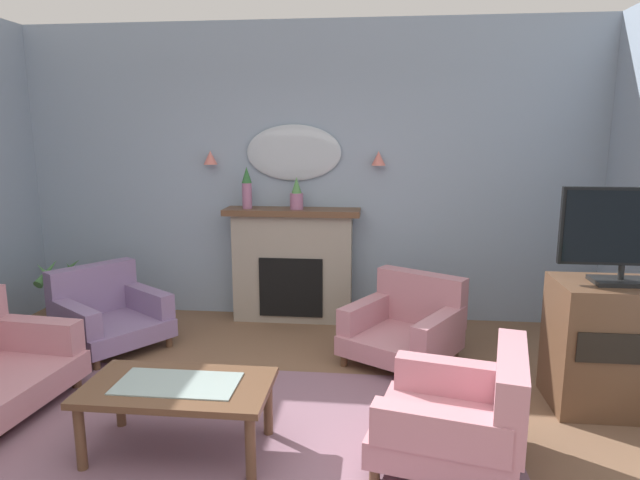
{
  "coord_description": "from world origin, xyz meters",
  "views": [
    {
      "loc": [
        0.73,
        -2.65,
        1.88
      ],
      "look_at": [
        0.27,
        1.65,
        1.05
      ],
      "focal_mm": 30.5,
      "sensor_mm": 36.0,
      "label": 1
    }
  ],
  "objects_px": {
    "armchair_near_fireplace": "(463,415)",
    "potted_plant_small_fern": "(62,297)",
    "armchair_in_corner": "(108,313)",
    "mantel_vase_right": "(297,195)",
    "wall_mirror": "(294,153)",
    "fireplace": "(293,266)",
    "coffee_table": "(178,393)",
    "armchair_beside_couch": "(407,325)",
    "wall_sconce_left": "(210,158)",
    "mantel_vase_left": "(247,188)",
    "tv_cabinet": "(612,346)",
    "tv_flatscreen": "(626,233)",
    "wall_sconce_right": "(379,158)"
  },
  "relations": [
    {
      "from": "mantel_vase_right",
      "to": "tv_flatscreen",
      "type": "height_order",
      "value": "tv_flatscreen"
    },
    {
      "from": "coffee_table",
      "to": "mantel_vase_left",
      "type": "bearing_deg",
      "value": 93.39
    },
    {
      "from": "mantel_vase_right",
      "to": "wall_mirror",
      "type": "bearing_deg",
      "value": 106.39
    },
    {
      "from": "armchair_in_corner",
      "to": "armchair_near_fireplace",
      "type": "bearing_deg",
      "value": -27.45
    },
    {
      "from": "armchair_near_fireplace",
      "to": "wall_mirror",
      "type": "bearing_deg",
      "value": 118.25
    },
    {
      "from": "coffee_table",
      "to": "armchair_near_fireplace",
      "type": "distance_m",
      "value": 1.67
    },
    {
      "from": "potted_plant_small_fern",
      "to": "armchair_in_corner",
      "type": "bearing_deg",
      "value": -28.41
    },
    {
      "from": "wall_sconce_left",
      "to": "armchair_beside_couch",
      "type": "height_order",
      "value": "wall_sconce_left"
    },
    {
      "from": "tv_cabinet",
      "to": "potted_plant_small_fern",
      "type": "bearing_deg",
      "value": 167.25
    },
    {
      "from": "mantel_vase_left",
      "to": "armchair_in_corner",
      "type": "relative_size",
      "value": 0.37
    },
    {
      "from": "coffee_table",
      "to": "tv_flatscreen",
      "type": "relative_size",
      "value": 1.31
    },
    {
      "from": "wall_sconce_right",
      "to": "armchair_near_fireplace",
      "type": "xyz_separation_m",
      "value": [
        0.51,
        -2.48,
        -1.35
      ]
    },
    {
      "from": "mantel_vase_left",
      "to": "coffee_table",
      "type": "xyz_separation_m",
      "value": [
        0.14,
        -2.43,
        -0.99
      ]
    },
    {
      "from": "fireplace",
      "to": "mantel_vase_right",
      "type": "bearing_deg",
      "value": -29.53
    },
    {
      "from": "tv_flatscreen",
      "to": "potted_plant_small_fern",
      "type": "bearing_deg",
      "value": 167.01
    },
    {
      "from": "wall_mirror",
      "to": "armchair_in_corner",
      "type": "distance_m",
      "value": 2.33
    },
    {
      "from": "wall_mirror",
      "to": "coffee_table",
      "type": "relative_size",
      "value": 0.87
    },
    {
      "from": "wall_mirror",
      "to": "wall_sconce_left",
      "type": "distance_m",
      "value": 0.85
    },
    {
      "from": "armchair_in_corner",
      "to": "potted_plant_small_fern",
      "type": "xyz_separation_m",
      "value": [
        -0.65,
        0.35,
        0.02
      ]
    },
    {
      "from": "mantel_vase_right",
      "to": "wall_mirror",
      "type": "height_order",
      "value": "wall_mirror"
    },
    {
      "from": "armchair_in_corner",
      "to": "mantel_vase_right",
      "type": "bearing_deg",
      "value": 27.78
    },
    {
      "from": "fireplace",
      "to": "tv_cabinet",
      "type": "relative_size",
      "value": 1.51
    },
    {
      "from": "armchair_near_fireplace",
      "to": "potted_plant_small_fern",
      "type": "xyz_separation_m",
      "value": [
        -3.56,
        1.86,
        0.02
      ]
    },
    {
      "from": "armchair_in_corner",
      "to": "tv_flatscreen",
      "type": "bearing_deg",
      "value": -10.27
    },
    {
      "from": "mantel_vase_right",
      "to": "tv_flatscreen",
      "type": "xyz_separation_m",
      "value": [
        2.43,
        -1.58,
        -0.05
      ]
    },
    {
      "from": "tv_flatscreen",
      "to": "wall_sconce_right",
      "type": "bearing_deg",
      "value": 133.87
    },
    {
      "from": "mantel_vase_left",
      "to": "tv_flatscreen",
      "type": "height_order",
      "value": "mantel_vase_left"
    },
    {
      "from": "fireplace",
      "to": "coffee_table",
      "type": "distance_m",
      "value": 2.48
    },
    {
      "from": "mantel_vase_left",
      "to": "tv_cabinet",
      "type": "relative_size",
      "value": 0.46
    },
    {
      "from": "wall_mirror",
      "to": "armchair_in_corner",
      "type": "height_order",
      "value": "wall_mirror"
    },
    {
      "from": "wall_mirror",
      "to": "potted_plant_small_fern",
      "type": "relative_size",
      "value": 1.32
    },
    {
      "from": "coffee_table",
      "to": "potted_plant_small_fern",
      "type": "height_order",
      "value": "potted_plant_small_fern"
    },
    {
      "from": "mantel_vase_left",
      "to": "coffee_table",
      "type": "bearing_deg",
      "value": -86.61
    },
    {
      "from": "mantel_vase_left",
      "to": "tv_flatscreen",
      "type": "xyz_separation_m",
      "value": [
        2.93,
        -1.58,
        -0.12
      ]
    },
    {
      "from": "wall_sconce_left",
      "to": "wall_sconce_right",
      "type": "distance_m",
      "value": 1.7
    },
    {
      "from": "tv_flatscreen",
      "to": "wall_mirror",
      "type": "bearing_deg",
      "value": 144.85
    },
    {
      "from": "armchair_near_fireplace",
      "to": "tv_flatscreen",
      "type": "height_order",
      "value": "tv_flatscreen"
    },
    {
      "from": "coffee_table",
      "to": "tv_cabinet",
      "type": "relative_size",
      "value": 1.22
    },
    {
      "from": "mantel_vase_left",
      "to": "wall_sconce_left",
      "type": "height_order",
      "value": "wall_sconce_left"
    },
    {
      "from": "wall_sconce_right",
      "to": "tv_cabinet",
      "type": "distance_m",
      "value": 2.63
    },
    {
      "from": "tv_flatscreen",
      "to": "wall_sconce_left",
      "type": "bearing_deg",
      "value": 153.0
    },
    {
      "from": "mantel_vase_right",
      "to": "armchair_beside_couch",
      "type": "relative_size",
      "value": 0.29
    },
    {
      "from": "tv_cabinet",
      "to": "potted_plant_small_fern",
      "type": "xyz_separation_m",
      "value": [
        -4.69,
        1.06,
        -0.12
      ]
    },
    {
      "from": "wall_sconce_left",
      "to": "armchair_near_fireplace",
      "type": "distance_m",
      "value": 3.59
    },
    {
      "from": "coffee_table",
      "to": "armchair_near_fireplace",
      "type": "height_order",
      "value": "armchair_near_fireplace"
    },
    {
      "from": "wall_mirror",
      "to": "armchair_beside_couch",
      "type": "height_order",
      "value": "wall_mirror"
    },
    {
      "from": "armchair_near_fireplace",
      "to": "armchair_in_corner",
      "type": "relative_size",
      "value": 0.86
    },
    {
      "from": "armchair_in_corner",
      "to": "tv_flatscreen",
      "type": "relative_size",
      "value": 1.35
    },
    {
      "from": "armchair_in_corner",
      "to": "tv_cabinet",
      "type": "distance_m",
      "value": 4.1
    },
    {
      "from": "wall_sconce_right",
      "to": "wall_sconce_left",
      "type": "bearing_deg",
      "value": 180.0
    }
  ]
}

